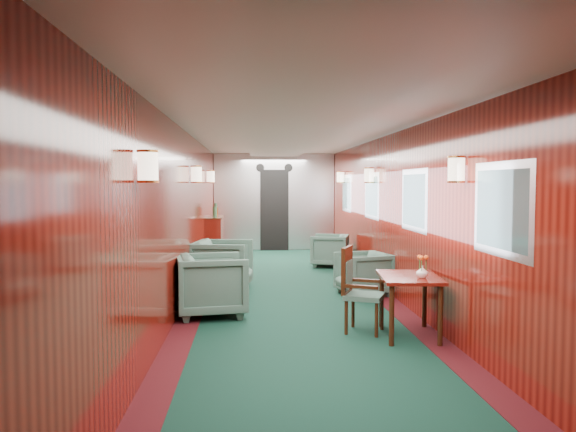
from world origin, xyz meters
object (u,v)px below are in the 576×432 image
object	(u,v)px
armchair_right_far	(330,250)
credenza	(215,239)
dining_table	(409,285)
armchair_left_far	(223,265)
armchair_right_near	(363,274)
side_chair	(357,286)
armchair_left_near	(212,285)

from	to	relation	value
armchair_right_far	credenza	bearing A→B (deg)	-89.15
dining_table	armchair_left_far	xyz separation A→B (m)	(-2.15, 2.80, -0.16)
armchair_right_near	dining_table	bearing A→B (deg)	-13.47
dining_table	armchair_right_near	world-z (taller)	dining_table
side_chair	armchair_left_near	distance (m)	1.90
armchair_left_far	dining_table	bearing A→B (deg)	-133.02
side_chair	armchair_right_far	bearing A→B (deg)	108.78
dining_table	side_chair	world-z (taller)	side_chair
armchair_left_near	armchair_right_near	size ratio (longest dim) A/B	1.21
dining_table	armchair_right_far	distance (m)	5.15
side_chair	armchair_left_near	size ratio (longest dim) A/B	1.12
armchair_left_near	armchair_right_near	xyz separation A→B (m)	(2.16, 1.15, -0.07)
credenza	side_chair	bearing A→B (deg)	-70.69
dining_table	armchair_left_near	xyz separation A→B (m)	(-2.21, 1.11, -0.17)
dining_table	armchair_right_far	xyz separation A→B (m)	(-0.14, 5.14, -0.23)
credenza	armchair_left_near	xyz separation A→B (m)	(0.26, -4.64, -0.11)
dining_table	armchair_right_far	bearing A→B (deg)	97.16
side_chair	credenza	size ratio (longest dim) A/B	0.76
dining_table	side_chair	size ratio (longest dim) A/B	0.99
side_chair	credenza	world-z (taller)	credenza
credenza	armchair_left_near	distance (m)	4.65
dining_table	side_chair	xyz separation A→B (m)	(-0.54, 0.23, -0.04)
dining_table	credenza	size ratio (longest dim) A/B	0.75
credenza	armchair_left_near	world-z (taller)	credenza
credenza	armchair_left_far	bearing A→B (deg)	-83.88
credenza	armchair_right_near	distance (m)	4.25
credenza	armchair_right_far	world-z (taller)	credenza
armchair_right_far	armchair_left_far	bearing A→B (deg)	-25.17
dining_table	armchair_right_near	bearing A→B (deg)	96.81
credenza	armchair_left_near	size ratio (longest dim) A/B	1.46
armchair_right_far	side_chair	bearing A→B (deg)	10.92
side_chair	credenza	distance (m)	5.85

